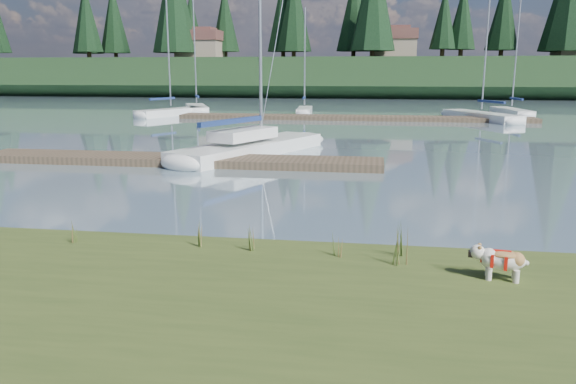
# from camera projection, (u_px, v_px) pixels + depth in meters

# --- Properties ---
(ground) EXTENTS (200.00, 200.00, 0.00)m
(ground) POSITION_uv_depth(u_px,v_px,m) (326.00, 119.00, 41.76)
(ground) COLOR #77919E
(ground) RESTS_ON ground
(bank) EXTENTS (60.00, 9.00, 0.35)m
(bank) POSITION_uv_depth(u_px,v_px,m) (74.00, 353.00, 6.96)
(bank) COLOR #3C4B1D
(bank) RESTS_ON ground
(ridge) EXTENTS (200.00, 20.00, 5.00)m
(ridge) POSITION_uv_depth(u_px,v_px,m) (351.00, 78.00, 82.76)
(ridge) COLOR black
(ridge) RESTS_ON ground
(bulldog) EXTENTS (0.90, 0.44, 0.53)m
(bulldog) POSITION_uv_depth(u_px,v_px,m) (501.00, 259.00, 8.86)
(bulldog) COLOR silver
(bulldog) RESTS_ON bank
(sailboat_main) EXTENTS (5.82, 9.82, 14.12)m
(sailboat_main) POSITION_uv_depth(u_px,v_px,m) (260.00, 144.00, 24.84)
(sailboat_main) COLOR white
(sailboat_main) RESTS_ON ground
(dock_near) EXTENTS (16.00, 2.00, 0.30)m
(dock_near) POSITION_uv_depth(u_px,v_px,m) (178.00, 160.00, 22.04)
(dock_near) COLOR #4C3D2C
(dock_near) RESTS_ON ground
(dock_far) EXTENTS (26.00, 2.20, 0.30)m
(dock_far) POSITION_uv_depth(u_px,v_px,m) (353.00, 118.00, 41.43)
(dock_far) COLOR #4C3D2C
(dock_far) RESTS_ON ground
(sailboat_bg_0) EXTENTS (4.54, 7.32, 10.83)m
(sailboat_bg_0) POSITION_uv_depth(u_px,v_px,m) (177.00, 111.00, 45.61)
(sailboat_bg_0) COLOR white
(sailboat_bg_0) RESTS_ON ground
(sailboat_bg_1) EXTENTS (4.29, 7.74, 11.56)m
(sailboat_bg_1) POSITION_uv_depth(u_px,v_px,m) (196.00, 108.00, 49.99)
(sailboat_bg_1) COLOR white
(sailboat_bg_1) RESTS_ON ground
(sailboat_bg_2) EXTENTS (1.50, 5.62, 8.62)m
(sailboat_bg_2) POSITION_uv_depth(u_px,v_px,m) (305.00, 110.00, 46.80)
(sailboat_bg_2) COLOR white
(sailboat_bg_2) RESTS_ON ground
(sailboat_bg_3) EXTENTS (5.21, 8.53, 12.61)m
(sailboat_bg_3) POSITION_uv_depth(u_px,v_px,m) (475.00, 115.00, 41.90)
(sailboat_bg_3) COLOR white
(sailboat_bg_3) RESTS_ON ground
(sailboat_bg_4) EXTENTS (2.34, 7.09, 10.39)m
(sailboat_bg_4) POSITION_uv_depth(u_px,v_px,m) (508.00, 111.00, 45.65)
(sailboat_bg_4) COLOR white
(sailboat_bg_4) RESTS_ON ground
(weed_0) EXTENTS (0.17, 0.14, 0.52)m
(weed_0) POSITION_uv_depth(u_px,v_px,m) (198.00, 236.00, 10.50)
(weed_0) COLOR #475B23
(weed_0) RESTS_ON bank
(weed_1) EXTENTS (0.17, 0.14, 0.52)m
(weed_1) POSITION_uv_depth(u_px,v_px,m) (250.00, 238.00, 10.34)
(weed_1) COLOR #475B23
(weed_1) RESTS_ON bank
(weed_2) EXTENTS (0.17, 0.14, 0.72)m
(weed_2) POSITION_uv_depth(u_px,v_px,m) (402.00, 247.00, 9.55)
(weed_2) COLOR #475B23
(weed_2) RESTS_ON bank
(weed_3) EXTENTS (0.17, 0.14, 0.51)m
(weed_3) POSITION_uv_depth(u_px,v_px,m) (77.00, 231.00, 10.80)
(weed_3) COLOR #475B23
(weed_3) RESTS_ON bank
(weed_4) EXTENTS (0.17, 0.14, 0.44)m
(weed_4) POSITION_uv_depth(u_px,v_px,m) (338.00, 246.00, 10.01)
(weed_4) COLOR #475B23
(weed_4) RESTS_ON bank
(weed_5) EXTENTS (0.17, 0.14, 0.64)m
(weed_5) POSITION_uv_depth(u_px,v_px,m) (400.00, 242.00, 9.96)
(weed_5) COLOR #475B23
(weed_5) RESTS_ON bank
(mud_lip) EXTENTS (60.00, 0.50, 0.14)m
(mud_lip) POSITION_uv_depth(u_px,v_px,m) (189.00, 250.00, 11.23)
(mud_lip) COLOR #33281C
(mud_lip) RESTS_ON ground
(conifer_1) EXTENTS (4.40, 4.40, 11.30)m
(conifer_1) POSITION_uv_depth(u_px,v_px,m) (87.00, 18.00, 84.89)
(conifer_1) COLOR #382619
(conifer_1) RESTS_ON ridge
(conifer_3) EXTENTS (4.84, 4.84, 12.25)m
(conifer_3) POSITION_uv_depth(u_px,v_px,m) (283.00, 13.00, 81.31)
(conifer_3) COLOR #382619
(conifer_3) RESTS_ON ridge
(conifer_5) EXTENTS (3.96, 3.96, 10.35)m
(conifer_5) POSITION_uv_depth(u_px,v_px,m) (463.00, 15.00, 75.86)
(conifer_5) COLOR #382619
(conifer_5) RESTS_ON ridge
(house_0) EXTENTS (6.30, 5.30, 4.65)m
(house_0) POSITION_uv_depth(u_px,v_px,m) (200.00, 44.00, 82.10)
(house_0) COLOR gray
(house_0) RESTS_ON ridge
(house_1) EXTENTS (6.30, 5.30, 4.65)m
(house_1) POSITION_uv_depth(u_px,v_px,m) (394.00, 43.00, 78.91)
(house_1) COLOR gray
(house_1) RESTS_ON ridge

